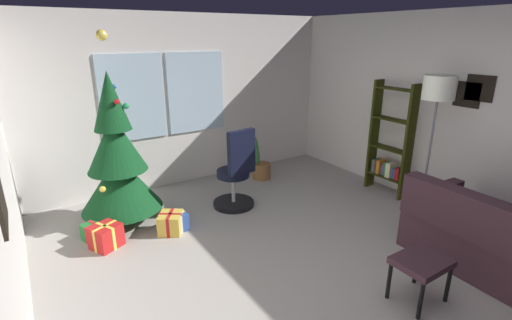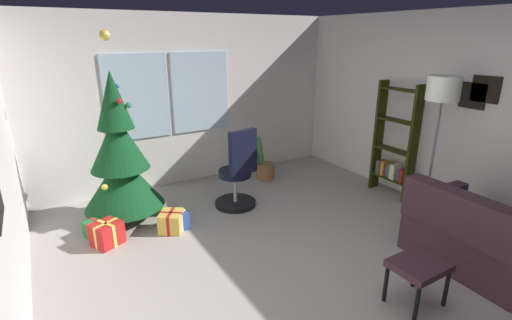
{
  "view_description": "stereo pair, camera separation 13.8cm",
  "coord_description": "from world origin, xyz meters",
  "px_view_note": "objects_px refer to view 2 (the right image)",
  "views": [
    {
      "loc": [
        -2.22,
        -2.11,
        2.23
      ],
      "look_at": [
        -0.07,
        1.2,
        0.9
      ],
      "focal_mm": 25.97,
      "sensor_mm": 36.0,
      "label": 1
    },
    {
      "loc": [
        -2.1,
        -2.18,
        2.23
      ],
      "look_at": [
        -0.07,
        1.2,
        0.9
      ],
      "focal_mm": 25.97,
      "sensor_mm": 36.0,
      "label": 2
    }
  ],
  "objects_px": {
    "gift_box_gold": "(171,221)",
    "office_chair": "(238,177)",
    "potted_plant": "(263,166)",
    "bookshelf": "(394,147)",
    "gift_box_green": "(98,229)",
    "gift_box_red": "(107,234)",
    "gift_box_blue": "(177,221)",
    "holiday_tree": "(120,160)",
    "footstool": "(419,268)",
    "floor_lamp": "(442,99)"
  },
  "relations": [
    {
      "from": "footstool",
      "to": "potted_plant",
      "type": "relative_size",
      "value": 0.64
    },
    {
      "from": "floor_lamp",
      "to": "gift_box_red",
      "type": "bearing_deg",
      "value": 158.29
    },
    {
      "from": "gift_box_red",
      "to": "gift_box_gold",
      "type": "bearing_deg",
      "value": -5.54
    },
    {
      "from": "holiday_tree",
      "to": "gift_box_gold",
      "type": "distance_m",
      "value": 0.99
    },
    {
      "from": "footstool",
      "to": "gift_box_green",
      "type": "distance_m",
      "value": 3.42
    },
    {
      "from": "holiday_tree",
      "to": "bookshelf",
      "type": "xyz_separation_m",
      "value": [
        3.51,
        -1.24,
        -0.06
      ]
    },
    {
      "from": "holiday_tree",
      "to": "gift_box_red",
      "type": "height_order",
      "value": "holiday_tree"
    },
    {
      "from": "footstool",
      "to": "bookshelf",
      "type": "bearing_deg",
      "value": 44.96
    },
    {
      "from": "gift_box_gold",
      "to": "office_chair",
      "type": "bearing_deg",
      "value": 9.23
    },
    {
      "from": "footstool",
      "to": "holiday_tree",
      "type": "height_order",
      "value": "holiday_tree"
    },
    {
      "from": "bookshelf",
      "to": "potted_plant",
      "type": "distance_m",
      "value": 2.02
    },
    {
      "from": "gift_box_gold",
      "to": "bookshelf",
      "type": "distance_m",
      "value": 3.24
    },
    {
      "from": "gift_box_red",
      "to": "potted_plant",
      "type": "bearing_deg",
      "value": 17.59
    },
    {
      "from": "footstool",
      "to": "holiday_tree",
      "type": "bearing_deg",
      "value": 120.9
    },
    {
      "from": "office_chair",
      "to": "gift_box_green",
      "type": "bearing_deg",
      "value": 175.64
    },
    {
      "from": "holiday_tree",
      "to": "footstool",
      "type": "bearing_deg",
      "value": -59.1
    },
    {
      "from": "office_chair",
      "to": "holiday_tree",
      "type": "bearing_deg",
      "value": 161.03
    },
    {
      "from": "gift_box_blue",
      "to": "gift_box_green",
      "type": "bearing_deg",
      "value": 161.25
    },
    {
      "from": "office_chair",
      "to": "bookshelf",
      "type": "distance_m",
      "value": 2.28
    },
    {
      "from": "holiday_tree",
      "to": "gift_box_blue",
      "type": "relative_size",
      "value": 9.03
    },
    {
      "from": "gift_box_gold",
      "to": "gift_box_blue",
      "type": "xyz_separation_m",
      "value": [
        0.07,
        0.01,
        -0.01
      ]
    },
    {
      "from": "gift_box_blue",
      "to": "bookshelf",
      "type": "bearing_deg",
      "value": -11.36
    },
    {
      "from": "gift_box_red",
      "to": "bookshelf",
      "type": "relative_size",
      "value": 0.23
    },
    {
      "from": "gift_box_green",
      "to": "bookshelf",
      "type": "bearing_deg",
      "value": -13.01
    },
    {
      "from": "gift_box_red",
      "to": "gift_box_green",
      "type": "xyz_separation_m",
      "value": [
        -0.06,
        0.23,
        -0.03
      ]
    },
    {
      "from": "footstool",
      "to": "holiday_tree",
      "type": "distance_m",
      "value": 3.49
    },
    {
      "from": "potted_plant",
      "to": "floor_lamp",
      "type": "bearing_deg",
      "value": -65.62
    },
    {
      "from": "gift_box_green",
      "to": "gift_box_blue",
      "type": "distance_m",
      "value": 0.9
    },
    {
      "from": "gift_box_green",
      "to": "bookshelf",
      "type": "distance_m",
      "value": 4.05
    },
    {
      "from": "holiday_tree",
      "to": "gift_box_gold",
      "type": "bearing_deg",
      "value": -58.78
    },
    {
      "from": "gift_box_gold",
      "to": "gift_box_blue",
      "type": "distance_m",
      "value": 0.08
    },
    {
      "from": "footstool",
      "to": "potted_plant",
      "type": "height_order",
      "value": "potted_plant"
    },
    {
      "from": "footstool",
      "to": "bookshelf",
      "type": "xyz_separation_m",
      "value": [
        1.73,
        1.73,
        0.36
      ]
    },
    {
      "from": "potted_plant",
      "to": "bookshelf",
      "type": "bearing_deg",
      "value": -49.66
    },
    {
      "from": "gift_box_gold",
      "to": "gift_box_red",
      "type": "bearing_deg",
      "value": 174.46
    },
    {
      "from": "gift_box_gold",
      "to": "office_chair",
      "type": "relative_size",
      "value": 0.35
    },
    {
      "from": "holiday_tree",
      "to": "gift_box_green",
      "type": "xyz_separation_m",
      "value": [
        -0.39,
        -0.34,
        -0.67
      ]
    },
    {
      "from": "footstool",
      "to": "gift_box_red",
      "type": "xyz_separation_m",
      "value": [
        -2.11,
        2.4,
        -0.23
      ]
    },
    {
      "from": "gift_box_gold",
      "to": "gift_box_blue",
      "type": "bearing_deg",
      "value": 6.16
    },
    {
      "from": "office_chair",
      "to": "floor_lamp",
      "type": "relative_size",
      "value": 0.62
    },
    {
      "from": "gift_box_gold",
      "to": "office_chair",
      "type": "distance_m",
      "value": 1.06
    },
    {
      "from": "bookshelf",
      "to": "floor_lamp",
      "type": "xyz_separation_m",
      "value": [
        -0.25,
        -0.76,
        0.82
      ]
    },
    {
      "from": "floor_lamp",
      "to": "potted_plant",
      "type": "bearing_deg",
      "value": 114.38
    },
    {
      "from": "gift_box_green",
      "to": "gift_box_blue",
      "type": "relative_size",
      "value": 1.32
    },
    {
      "from": "footstool",
      "to": "office_chair",
      "type": "distance_m",
      "value": 2.53
    },
    {
      "from": "footstool",
      "to": "gift_box_red",
      "type": "height_order",
      "value": "footstool"
    },
    {
      "from": "gift_box_blue",
      "to": "gift_box_gold",
      "type": "bearing_deg",
      "value": -173.84
    },
    {
      "from": "gift_box_green",
      "to": "bookshelf",
      "type": "height_order",
      "value": "bookshelf"
    },
    {
      "from": "gift_box_gold",
      "to": "holiday_tree",
      "type": "bearing_deg",
      "value": 121.22
    },
    {
      "from": "gift_box_red",
      "to": "gift_box_blue",
      "type": "height_order",
      "value": "gift_box_red"
    }
  ]
}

